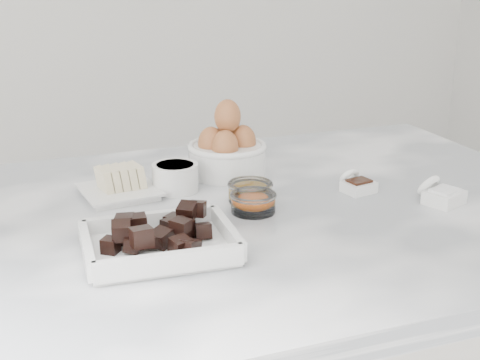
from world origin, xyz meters
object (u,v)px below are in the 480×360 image
(butter_plate, at_px, (118,186))
(vanilla_spoon, at_px, (356,184))
(chocolate_dish, at_px, (159,239))
(honey_bowl, at_px, (250,191))
(zest_bowl, at_px, (253,202))
(sugar_ramekin, at_px, (175,176))
(egg_bowl, at_px, (227,150))
(salt_spoon, at_px, (440,194))

(butter_plate, bearing_deg, vanilla_spoon, -17.17)
(chocolate_dish, relative_size, butter_plate, 1.58)
(honey_bowl, relative_size, zest_bowl, 1.02)
(zest_bowl, bearing_deg, butter_plate, 141.48)
(sugar_ramekin, distance_m, zest_bowl, 0.17)
(butter_plate, xyz_separation_m, zest_bowl, (0.19, -0.15, -0.00))
(sugar_ramekin, relative_size, honey_bowl, 1.05)
(vanilla_spoon, bearing_deg, egg_bowl, 136.40)
(egg_bowl, relative_size, vanilla_spoon, 2.12)
(chocolate_dish, height_order, vanilla_spoon, chocolate_dish)
(egg_bowl, bearing_deg, vanilla_spoon, -43.60)
(sugar_ramekin, distance_m, egg_bowl, 0.13)
(sugar_ramekin, height_order, egg_bowl, egg_bowl)
(butter_plate, bearing_deg, chocolate_dish, -88.00)
(zest_bowl, distance_m, vanilla_spoon, 0.21)
(honey_bowl, bearing_deg, salt_spoon, -22.12)
(salt_spoon, bearing_deg, zest_bowl, 167.06)
(egg_bowl, xyz_separation_m, zest_bowl, (-0.03, -0.20, -0.03))
(chocolate_dish, relative_size, honey_bowl, 2.81)
(egg_bowl, bearing_deg, chocolate_dish, -124.58)
(chocolate_dish, relative_size, zest_bowl, 2.87)
(chocolate_dish, distance_m, egg_bowl, 0.37)
(egg_bowl, distance_m, honey_bowl, 0.15)
(honey_bowl, bearing_deg, egg_bowl, 85.11)
(butter_plate, distance_m, egg_bowl, 0.22)
(honey_bowl, distance_m, zest_bowl, 0.05)
(vanilla_spoon, bearing_deg, zest_bowl, -172.10)
(chocolate_dish, relative_size, vanilla_spoon, 3.07)
(chocolate_dish, bearing_deg, egg_bowl, 55.42)
(chocolate_dish, bearing_deg, butter_plate, 92.00)
(egg_bowl, relative_size, honey_bowl, 1.94)
(egg_bowl, bearing_deg, salt_spoon, -43.83)
(sugar_ramekin, bearing_deg, chocolate_dish, -110.35)
(chocolate_dish, height_order, honey_bowl, chocolate_dish)
(chocolate_dish, bearing_deg, salt_spoon, 3.63)
(egg_bowl, bearing_deg, butter_plate, -167.38)
(honey_bowl, bearing_deg, chocolate_dish, -142.28)
(sugar_ramekin, bearing_deg, vanilla_spoon, -21.33)
(egg_bowl, height_order, salt_spoon, egg_bowl)
(sugar_ramekin, height_order, zest_bowl, sugar_ramekin)
(chocolate_dish, xyz_separation_m, salt_spoon, (0.49, 0.03, -0.01))
(butter_plate, bearing_deg, salt_spoon, -24.00)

